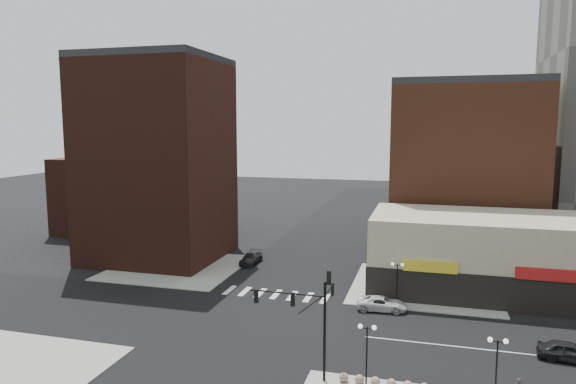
% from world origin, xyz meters
% --- Properties ---
extents(ground, '(240.00, 240.00, 0.00)m').
position_xyz_m(ground, '(0.00, 0.00, 0.00)').
color(ground, black).
rests_on(ground, ground).
extents(road_ew, '(200.00, 14.00, 0.02)m').
position_xyz_m(road_ew, '(0.00, 0.00, 0.01)').
color(road_ew, black).
rests_on(road_ew, ground).
extents(road_ns, '(14.00, 200.00, 0.02)m').
position_xyz_m(road_ns, '(0.00, 0.00, 0.01)').
color(road_ns, black).
rests_on(road_ns, ground).
extents(sidewalk_nw, '(15.00, 15.00, 0.12)m').
position_xyz_m(sidewalk_nw, '(-14.50, 14.50, 0.06)').
color(sidewalk_nw, gray).
rests_on(sidewalk_nw, ground).
extents(sidewalk_ne, '(15.00, 15.00, 0.12)m').
position_xyz_m(sidewalk_ne, '(14.50, 14.50, 0.06)').
color(sidewalk_ne, gray).
rests_on(sidewalk_ne, ground).
extents(building_nw, '(16.00, 15.00, 25.00)m').
position_xyz_m(building_nw, '(-19.00, 18.50, 12.50)').
color(building_nw, '#3B1A12').
rests_on(building_nw, ground).
extents(building_nw_low, '(20.00, 18.00, 12.00)m').
position_xyz_m(building_nw_low, '(-32.00, 34.00, 6.00)').
color(building_nw_low, '#3B1A12').
rests_on(building_nw_low, ground).
extents(building_ne_midrise, '(18.00, 15.00, 22.00)m').
position_xyz_m(building_ne_midrise, '(19.00, 29.50, 11.00)').
color(building_ne_midrise, brown).
rests_on(building_ne_midrise, ground).
extents(building_ne_row, '(24.20, 12.20, 8.00)m').
position_xyz_m(building_ne_row, '(21.00, 15.00, 3.30)').
color(building_ne_row, '#C0AF99').
rests_on(building_ne_row, ground).
extents(traffic_signal, '(5.59, 3.09, 7.77)m').
position_xyz_m(traffic_signal, '(7.24, -7.83, 4.96)').
color(traffic_signal, black).
rests_on(traffic_signal, ground).
extents(street_lamp_se_a, '(1.22, 0.32, 4.16)m').
position_xyz_m(street_lamp_se_a, '(11.00, -8.00, 3.29)').
color(street_lamp_se_a, black).
rests_on(street_lamp_se_a, sidewalk_se).
extents(street_lamp_se_b, '(1.22, 0.32, 4.16)m').
position_xyz_m(street_lamp_se_b, '(19.00, -8.00, 3.29)').
color(street_lamp_se_b, black).
rests_on(street_lamp_se_b, sidewalk_se).
extents(street_lamp_ne, '(1.22, 0.32, 4.16)m').
position_xyz_m(street_lamp_ne, '(12.00, 8.00, 3.29)').
color(street_lamp_ne, black).
rests_on(street_lamp_ne, sidewalk_ne).
extents(white_suv, '(4.79, 2.44, 1.30)m').
position_xyz_m(white_suv, '(10.75, 6.50, 0.65)').
color(white_suv, silver).
rests_on(white_suv, ground).
extents(dark_sedan_east, '(4.49, 2.26, 1.47)m').
position_xyz_m(dark_sedan_east, '(24.94, -0.39, 0.73)').
color(dark_sedan_east, black).
rests_on(dark_sedan_east, ground).
extents(dark_sedan_north, '(1.93, 4.71, 1.37)m').
position_xyz_m(dark_sedan_north, '(-6.50, 18.68, 0.68)').
color(dark_sedan_north, black).
rests_on(dark_sedan_north, ground).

